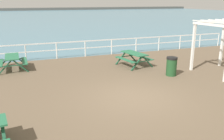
% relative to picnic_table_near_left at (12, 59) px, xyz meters
% --- Properties ---
extents(ground_plane, '(30.00, 24.00, 0.20)m').
position_rel_picnic_table_near_left_xyz_m(ground_plane, '(4.57, -5.92, -0.68)').
color(ground_plane, brown).
extents(sea_band, '(142.00, 90.00, 0.01)m').
position_rel_picnic_table_near_left_xyz_m(sea_band, '(4.57, 46.83, -0.58)').
color(sea_band, teal).
rests_on(sea_band, ground).
extents(distant_shoreline, '(142.00, 6.00, 1.80)m').
position_rel_picnic_table_near_left_xyz_m(distant_shoreline, '(4.57, 89.83, -0.58)').
color(distant_shoreline, '#4C4C47').
rests_on(distant_shoreline, ground).
extents(seaward_railing, '(23.07, 0.07, 1.08)m').
position_rel_picnic_table_near_left_xyz_m(seaward_railing, '(4.57, 1.83, 0.17)').
color(seaward_railing, white).
rests_on(seaward_railing, ground).
extents(picnic_table_near_left, '(1.59, 1.84, 0.80)m').
position_rel_picnic_table_near_left_xyz_m(picnic_table_near_left, '(0.00, 0.00, 0.00)').
color(picnic_table_near_left, '#286B47').
rests_on(picnic_table_near_left, ground).
extents(picnic_table_mid_centre, '(1.83, 2.05, 0.80)m').
position_rel_picnic_table_near_left_xyz_m(picnic_table_mid_centre, '(6.61, -1.57, 0.00)').
color(picnic_table_mid_centre, '#286B47').
rests_on(picnic_table_mid_centre, ground).
extents(litter_bin, '(0.55, 0.55, 0.95)m').
position_rel_picnic_table_near_left_xyz_m(litter_bin, '(7.56, -3.96, -0.10)').
color(litter_bin, '#1E4723').
rests_on(litter_bin, ground).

